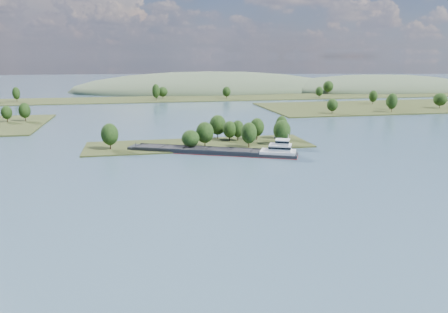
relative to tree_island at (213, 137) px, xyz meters
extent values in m
plane|color=#385161|center=(-6.18, -59.07, -3.72)|extent=(1800.00, 1800.00, 0.00)
cube|color=#2A3317|center=(-6.18, 0.93, -3.72)|extent=(100.00, 30.00, 1.20)
cylinder|color=black|center=(13.82, -10.81, -1.32)|extent=(0.50, 0.50, 3.60)
ellipsoid|color=black|center=(13.82, -10.81, 3.25)|extent=(6.91, 6.91, 9.25)
cylinder|color=black|center=(4.58, 12.50, -1.26)|extent=(0.50, 0.50, 3.73)
ellipsoid|color=black|center=(4.58, 12.50, 3.48)|extent=(8.05, 8.05, 9.58)
cylinder|color=black|center=(-4.64, -6.07, -1.32)|extent=(0.50, 0.50, 3.60)
ellipsoid|color=black|center=(-4.64, -6.07, 3.26)|extent=(7.84, 7.84, 9.26)
cylinder|color=black|center=(8.86, 5.29, -1.58)|extent=(0.50, 0.50, 3.07)
ellipsoid|color=black|center=(8.86, 5.29, 2.33)|extent=(6.50, 6.50, 7.91)
cylinder|color=black|center=(-11.52, -10.84, -1.74)|extent=(0.50, 0.50, 2.77)
ellipsoid|color=black|center=(-11.52, -10.84, 1.78)|extent=(7.60, 7.60, 7.11)
cylinder|color=black|center=(-44.75, -2.71, -1.30)|extent=(0.50, 0.50, 3.64)
ellipsoid|color=black|center=(-44.75, -2.71, 3.33)|extent=(7.34, 7.34, 9.37)
cylinder|color=black|center=(12.82, 5.57, -1.55)|extent=(0.50, 0.50, 3.14)
ellipsoid|color=black|center=(12.82, 5.57, 2.44)|extent=(5.77, 5.77, 8.06)
cylinder|color=black|center=(34.33, 5.98, -1.32)|extent=(0.50, 0.50, 3.60)
ellipsoid|color=black|center=(34.33, 5.98, 3.26)|extent=(5.90, 5.90, 9.27)
cylinder|color=black|center=(29.61, -8.16, -1.29)|extent=(0.50, 0.50, 3.66)
ellipsoid|color=black|center=(29.61, -8.16, 3.37)|extent=(7.76, 7.76, 9.42)
cylinder|color=black|center=(22.16, 5.86, -1.43)|extent=(0.50, 0.50, 3.38)
ellipsoid|color=black|center=(22.16, 5.86, 2.87)|extent=(6.80, 6.80, 8.69)
cylinder|color=black|center=(-99.03, 91.64, -1.11)|extent=(0.50, 0.50, 3.62)
ellipsoid|color=black|center=(-99.03, 91.64, 3.50)|extent=(6.98, 6.98, 9.32)
cylinder|color=black|center=(-108.72, 89.87, -1.32)|extent=(0.50, 0.50, 3.20)
ellipsoid|color=black|center=(-108.72, 89.87, 2.75)|extent=(6.31, 6.31, 8.23)
cylinder|color=black|center=(99.03, 87.73, -1.26)|extent=(0.50, 0.50, 3.33)
ellipsoid|color=black|center=(99.03, 87.73, 2.97)|extent=(7.55, 7.55, 8.55)
cylinder|color=black|center=(192.58, 100.68, -1.04)|extent=(0.50, 0.50, 3.75)
ellipsoid|color=black|center=(192.58, 100.68, 3.73)|extent=(9.98, 9.98, 9.65)
cylinder|color=black|center=(143.33, 86.39, -0.74)|extent=(0.50, 0.50, 4.37)
ellipsoid|color=black|center=(143.33, 86.39, 4.82)|extent=(7.39, 7.39, 11.24)
cylinder|color=black|center=(150.67, 100.14, -1.21)|extent=(0.50, 0.50, 3.42)
ellipsoid|color=black|center=(150.67, 100.14, 3.14)|extent=(6.43, 6.43, 8.80)
cylinder|color=black|center=(157.95, 136.58, -1.07)|extent=(0.50, 0.50, 3.71)
ellipsoid|color=black|center=(157.95, 136.58, 3.65)|extent=(7.05, 7.05, 9.53)
cube|color=#2A3317|center=(-6.18, 220.93, -3.72)|extent=(900.00, 60.00, 1.20)
cylinder|color=black|center=(139.09, 200.84, -1.38)|extent=(0.50, 0.50, 3.48)
ellipsoid|color=black|center=(139.09, 200.84, 3.05)|extent=(7.31, 7.31, 8.96)
cylinder|color=black|center=(-7.40, 223.01, -1.33)|extent=(0.50, 0.50, 3.58)
ellipsoid|color=black|center=(-7.40, 223.01, 3.22)|extent=(9.33, 9.33, 9.20)
cylinder|color=black|center=(165.11, 237.83, -0.84)|extent=(0.50, 0.50, 4.57)
ellipsoid|color=black|center=(165.11, 237.83, 4.97)|extent=(10.63, 10.63, 11.74)
cylinder|color=black|center=(-133.35, 217.33, -1.01)|extent=(0.50, 0.50, 4.23)
ellipsoid|color=black|center=(-133.35, 217.33, 4.37)|extent=(6.45, 6.45, 10.88)
cylinder|color=black|center=(51.12, 211.26, -1.31)|extent=(0.50, 0.50, 3.62)
ellipsoid|color=black|center=(51.12, 211.26, 3.30)|extent=(7.78, 7.78, 9.32)
cylinder|color=black|center=(-14.50, 204.19, -0.70)|extent=(0.50, 0.50, 4.85)
ellipsoid|color=black|center=(-14.50, 204.19, 5.47)|extent=(6.85, 6.85, 12.47)
ellipsoid|color=#3E4E36|center=(253.82, 290.93, -3.72)|extent=(260.00, 140.00, 36.00)
ellipsoid|color=#3E4E36|center=(53.82, 320.93, -3.72)|extent=(320.00, 160.00, 44.00)
cube|color=black|center=(-3.06, -16.63, -3.29)|extent=(66.63, 36.35, 1.90)
cube|color=maroon|center=(-3.06, -16.63, -3.68)|extent=(66.86, 36.58, 0.22)
cube|color=black|center=(-7.62, -9.92, -2.08)|extent=(49.02, 22.38, 0.69)
cube|color=black|center=(-11.11, -17.65, -2.08)|extent=(49.02, 22.38, 0.69)
cube|color=black|center=(-9.37, -13.78, -2.21)|extent=(50.51, 28.45, 0.26)
cube|color=black|center=(-26.71, -5.95, -1.95)|extent=(10.01, 9.67, 0.30)
cube|color=black|center=(-18.04, -9.87, -1.95)|extent=(10.01, 9.67, 0.30)
cube|color=black|center=(-9.37, -13.78, -1.95)|extent=(10.01, 9.67, 0.30)
cube|color=black|center=(-0.69, -17.70, -1.95)|extent=(10.01, 9.67, 0.30)
cube|color=black|center=(7.98, -21.61, -1.95)|extent=(10.01, 9.67, 0.30)
cube|color=black|center=(-34.99, -2.22, -2.94)|extent=(5.57, 8.16, 1.73)
cylinder|color=black|center=(-34.20, -2.57, -1.73)|extent=(0.27, 0.27, 1.90)
cube|color=silver|center=(21.38, -27.66, -1.82)|extent=(16.03, 13.26, 1.04)
cube|color=silver|center=(22.17, -28.02, -0.09)|extent=(10.73, 9.87, 2.59)
cube|color=black|center=(22.17, -28.02, 0.26)|extent=(10.96, 10.09, 0.78)
cube|color=silver|center=(22.96, -28.37, 2.16)|extent=(6.87, 6.87, 1.90)
cube|color=black|center=(22.96, -28.37, 2.51)|extent=(7.09, 7.09, 0.69)
cube|color=silver|center=(22.96, -28.37, 3.20)|extent=(7.32, 7.32, 0.17)
cylinder|color=silver|center=(24.93, -29.26, 4.24)|extent=(0.23, 0.23, 2.25)
cylinder|color=black|center=(20.87, -24.58, 3.37)|extent=(0.57, 0.57, 1.04)
camera|label=1|loc=(-34.10, -189.92, 35.32)|focal=35.00mm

